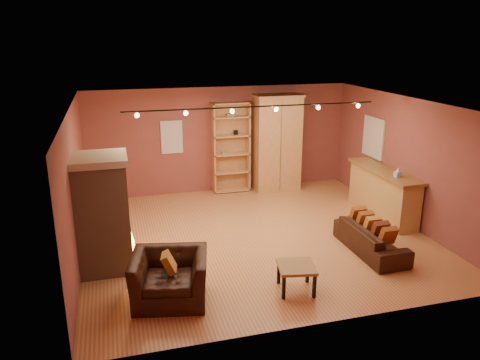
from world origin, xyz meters
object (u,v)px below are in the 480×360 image
object	(u,v)px
bookcase	(230,146)
armchair	(169,270)
bar_counter	(383,193)
fireplace	(103,214)
loveseat	(371,234)
armoire	(277,143)
coffee_table	(296,269)

from	to	relation	value
bookcase	armchair	bearing A→B (deg)	-114.29
bar_counter	bookcase	bearing A→B (deg)	136.94
fireplace	loveseat	distance (m)	5.08
armoire	coffee_table	size ratio (longest dim) A/B	3.70
armoire	armchair	bearing A→B (deg)	-125.87
armoire	bar_counter	size ratio (longest dim) A/B	1.10
bar_counter	armoire	bearing A→B (deg)	123.88
loveseat	armoire	bearing A→B (deg)	6.02
bar_counter	loveseat	bearing A→B (deg)	-127.34
loveseat	bookcase	bearing A→B (deg)	20.85
fireplace	armoire	bearing A→B (deg)	37.92
bar_counter	armchair	distance (m)	5.76
bookcase	bar_counter	distance (m)	4.11
fireplace	armoire	xyz separation A→B (m)	(4.52, 3.52, 0.24)
loveseat	armchair	xyz separation A→B (m)	(-4.01, -0.69, 0.15)
bookcase	armchair	xyz separation A→B (m)	(-2.30, -5.11, -0.71)
armoire	armchair	world-z (taller)	armoire
loveseat	coffee_table	xyz separation A→B (m)	(-1.96, -0.97, 0.02)
loveseat	armchair	world-z (taller)	armchair
bookcase	coffee_table	bearing A→B (deg)	-92.65
fireplace	coffee_table	distance (m)	3.52
bookcase	bar_counter	bearing A→B (deg)	-43.06
bookcase	coffee_table	size ratio (longest dim) A/B	3.45
bar_counter	coffee_table	xyz separation A→B (m)	(-3.21, -2.62, -0.18)
armchair	loveseat	bearing A→B (deg)	21.73
armchair	armoire	bearing A→B (deg)	66.06
fireplace	bookcase	xyz separation A→B (m)	(3.28, 3.72, 0.17)
armchair	coffee_table	bearing A→B (deg)	4.19
bookcase	armchair	world-z (taller)	bookcase
coffee_table	armchair	bearing A→B (deg)	172.27
bar_counter	coffee_table	world-z (taller)	bar_counter
armchair	coffee_table	world-z (taller)	armchair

